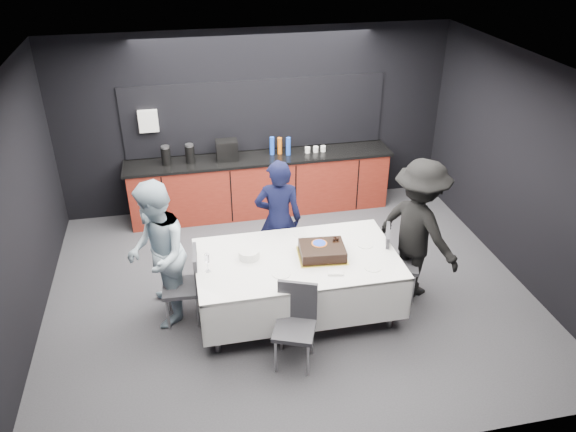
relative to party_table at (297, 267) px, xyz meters
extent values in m
plane|color=#3C3C40|center=(0.00, 0.40, -0.64)|extent=(6.00, 6.00, 0.00)
cube|color=white|center=(0.00, 0.40, 2.16)|extent=(6.00, 5.00, 0.04)
cube|color=black|center=(0.00, 2.90, 0.76)|extent=(6.00, 0.04, 2.80)
cube|color=black|center=(0.00, -2.10, 0.76)|extent=(6.00, 0.04, 2.80)
cube|color=black|center=(-3.00, 0.40, 0.76)|extent=(0.04, 5.00, 2.80)
cube|color=black|center=(3.00, 0.40, 0.76)|extent=(0.04, 5.00, 2.80)
cube|color=maroon|center=(0.00, 2.60, -0.19)|extent=(4.00, 0.60, 0.90)
cube|color=black|center=(0.00, 2.60, 0.28)|extent=(4.10, 0.64, 0.04)
cube|color=black|center=(0.00, 2.88, 0.86)|extent=(4.00, 0.03, 1.10)
cube|color=white|center=(-1.60, 2.83, 0.91)|extent=(0.28, 0.12, 0.32)
cylinder|color=black|center=(-1.40, 2.60, 0.43)|extent=(0.14, 0.14, 0.26)
cylinder|color=black|center=(-1.05, 2.60, 0.43)|extent=(0.14, 0.14, 0.26)
cube|color=black|center=(-0.50, 2.60, 0.45)|extent=(0.32, 0.24, 0.30)
cylinder|color=blue|center=(0.20, 2.65, 0.44)|extent=(0.07, 0.07, 0.28)
cylinder|color=orange|center=(0.32, 2.65, 0.43)|extent=(0.07, 0.07, 0.26)
cylinder|color=blue|center=(0.44, 2.58, 0.44)|extent=(0.07, 0.07, 0.28)
cylinder|color=white|center=(0.75, 2.60, 0.34)|extent=(0.08, 0.08, 0.09)
cylinder|color=white|center=(0.88, 2.60, 0.34)|extent=(0.08, 0.08, 0.09)
cylinder|color=white|center=(1.00, 2.60, 0.34)|extent=(0.08, 0.08, 0.09)
cylinder|color=#99999E|center=(-1.40, 2.60, 0.57)|extent=(0.12, 0.12, 0.03)
cylinder|color=#99999E|center=(-1.05, 2.60, 0.57)|extent=(0.12, 0.12, 0.03)
cylinder|color=#99999E|center=(-1.00, -0.50, -0.27)|extent=(0.06, 0.06, 0.75)
cylinder|color=#99999E|center=(-1.00, 0.50, -0.27)|extent=(0.06, 0.06, 0.75)
cylinder|color=#99999E|center=(1.00, -0.50, -0.27)|extent=(0.06, 0.06, 0.75)
cylinder|color=#99999E|center=(1.00, 0.50, -0.27)|extent=(0.06, 0.06, 0.75)
cube|color=white|center=(0.00, 0.00, 0.12)|extent=(2.32, 1.32, 0.04)
cube|color=white|center=(0.00, -0.65, -0.15)|extent=(2.32, 0.02, 0.55)
cube|color=white|center=(0.00, 0.65, -0.15)|extent=(2.32, 0.02, 0.55)
cube|color=white|center=(-1.15, 0.00, -0.15)|extent=(0.02, 1.32, 0.55)
cube|color=white|center=(1.15, 0.00, -0.15)|extent=(0.02, 1.32, 0.55)
cube|color=gold|center=(0.29, -0.03, 0.15)|extent=(0.59, 0.50, 0.01)
cube|color=black|center=(0.29, -0.03, 0.21)|extent=(0.54, 0.45, 0.11)
cube|color=black|center=(0.29, -0.03, 0.27)|extent=(0.54, 0.45, 0.01)
cylinder|color=orange|center=(0.27, 0.03, 0.28)|extent=(0.18, 0.18, 0.00)
cylinder|color=blue|center=(0.27, 0.03, 0.28)|extent=(0.15, 0.15, 0.01)
sphere|color=black|center=(0.47, 0.09, 0.29)|extent=(0.04, 0.04, 0.04)
sphere|color=black|center=(0.49, 0.05, 0.29)|extent=(0.04, 0.04, 0.04)
sphere|color=black|center=(0.45, 0.05, 0.29)|extent=(0.04, 0.04, 0.04)
cylinder|color=white|center=(-0.54, 0.11, 0.19)|extent=(0.24, 0.24, 0.10)
cylinder|color=white|center=(-0.24, -0.29, 0.14)|extent=(0.21, 0.21, 0.01)
cylinder|color=white|center=(0.85, 0.09, 0.14)|extent=(0.18, 0.18, 0.01)
cylinder|color=white|center=(0.78, -0.38, 0.14)|extent=(0.19, 0.19, 0.01)
cylinder|color=white|center=(0.15, 0.50, 0.14)|extent=(0.18, 0.18, 0.01)
cube|color=white|center=(0.34, -0.40, 0.15)|extent=(0.19, 0.14, 0.03)
cylinder|color=white|center=(-1.02, -0.07, 0.14)|extent=(0.06, 0.06, 0.00)
cylinder|color=white|center=(-1.02, -0.07, 0.20)|extent=(0.01, 0.01, 0.12)
cylinder|color=white|center=(-1.02, -0.07, 0.31)|extent=(0.05, 0.05, 0.10)
cube|color=#313237|center=(-1.34, 0.14, -0.19)|extent=(0.44, 0.44, 0.05)
cube|color=#313237|center=(-1.15, 0.13, 0.06)|extent=(0.06, 0.42, 0.45)
cylinder|color=#99999E|center=(-1.50, 0.32, -0.42)|extent=(0.03, 0.03, 0.44)
cylinder|color=#99999E|center=(-1.52, -0.02, -0.42)|extent=(0.03, 0.03, 0.44)
cylinder|color=#99999E|center=(-1.16, 0.30, -0.42)|extent=(0.03, 0.03, 0.44)
cylinder|color=#99999E|center=(-1.18, -0.04, -0.42)|extent=(0.03, 0.03, 0.44)
cube|color=#313237|center=(1.33, 0.07, -0.19)|extent=(0.54, 0.54, 0.05)
cube|color=#313237|center=(1.15, 0.14, 0.06)|extent=(0.19, 0.41, 0.45)
cylinder|color=#99999E|center=(1.43, -0.15, -0.42)|extent=(0.03, 0.03, 0.44)
cylinder|color=#99999E|center=(1.55, 0.17, -0.42)|extent=(0.03, 0.03, 0.44)
cylinder|color=#99999E|center=(1.11, -0.03, -0.42)|extent=(0.03, 0.03, 0.44)
cylinder|color=#99999E|center=(1.23, 0.29, -0.42)|extent=(0.03, 0.03, 0.44)
cube|color=#313237|center=(-0.21, -0.84, -0.19)|extent=(0.55, 0.55, 0.05)
cube|color=#313237|center=(-0.14, -0.67, 0.06)|extent=(0.41, 0.19, 0.45)
cylinder|color=#99999E|center=(-0.43, -0.94, -0.42)|extent=(0.03, 0.03, 0.44)
cylinder|color=#99999E|center=(-0.12, -1.07, -0.42)|extent=(0.03, 0.03, 0.44)
cylinder|color=#99999E|center=(-0.31, -0.62, -0.42)|extent=(0.03, 0.03, 0.44)
cylinder|color=#99999E|center=(0.01, -0.75, -0.42)|extent=(0.03, 0.03, 0.44)
imported|color=black|center=(-0.06, 0.82, 0.18)|extent=(0.65, 0.48, 1.64)
imported|color=#9EB6C7|center=(-1.57, 0.23, 0.24)|extent=(0.69, 0.87, 1.76)
imported|color=black|center=(1.53, 0.12, 0.26)|extent=(1.13, 1.33, 1.79)
camera|label=1|loc=(-1.20, -5.25, 3.71)|focal=35.00mm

